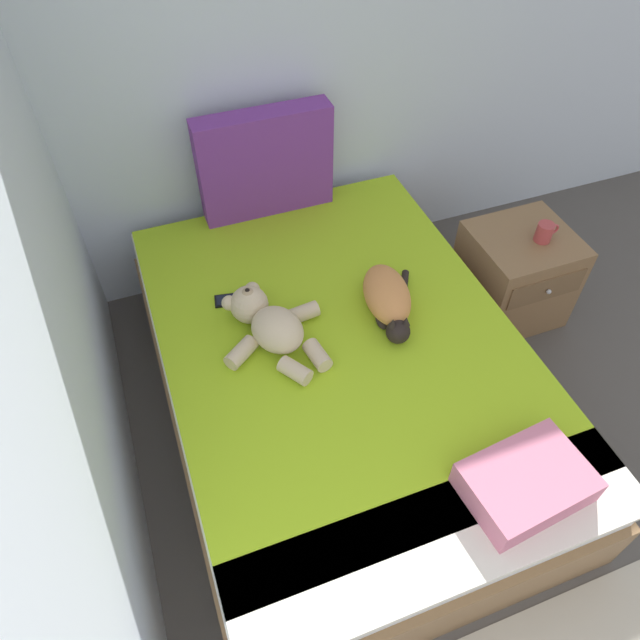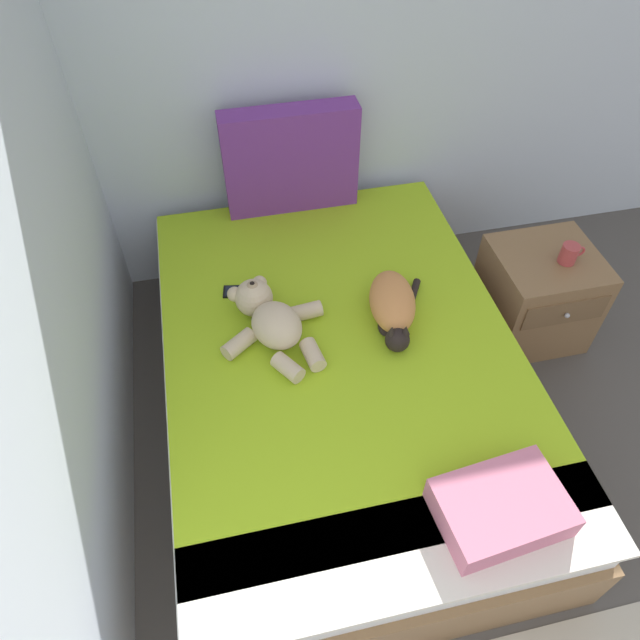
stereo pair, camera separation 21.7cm
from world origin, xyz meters
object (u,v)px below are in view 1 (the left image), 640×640
nightstand (514,275)px  teddy_bear (269,323)px  patterned_cushion (265,163)px  cell_phone (232,300)px  throw_pillow (526,482)px  bed (340,377)px  cat (388,298)px  mug (545,232)px

nightstand → teddy_bear: bearing=-173.0°
patterned_cushion → cell_phone: (-0.34, -0.58, -0.26)m
throw_pillow → bed: bearing=111.4°
cat → cell_phone: size_ratio=2.66×
bed → teddy_bear: (-0.27, 0.13, 0.33)m
cat → cell_phone: cat is taller
cell_phone → mug: bearing=-4.7°
cell_phone → mug: size_ratio=1.32×
teddy_bear → cell_phone: bearing=111.3°
patterned_cushion → cat: size_ratio=1.54×
patterned_cushion → nightstand: 1.39m
teddy_bear → throw_pillow: teddy_bear is taller
patterned_cushion → mug: patterned_cushion is taller
teddy_bear → mug: bearing=5.1°
bed → patterned_cushion: size_ratio=3.20×
bed → mug: 1.21m
patterned_cushion → cat: (0.27, -0.86, -0.19)m
patterned_cushion → cell_phone: size_ratio=4.10×
throw_pillow → cell_phone: bearing=119.8°
nightstand → throw_pillow: bearing=-124.6°
cell_phone → throw_pillow: size_ratio=0.40×
patterned_cushion → teddy_bear: patterned_cushion is taller
bed → throw_pillow: size_ratio=5.20×
teddy_bear → nightstand: teddy_bear is taller
bed → patterned_cushion: 1.08m
patterned_cushion → teddy_bear: (-0.25, -0.83, -0.19)m
cell_phone → nightstand: 1.48m
cat → mug: cat is taller
bed → nightstand: bed is taller
mug → bed: bearing=-167.5°
teddy_bear → nightstand: (1.35, 0.17, -0.33)m
throw_pillow → mug: 1.35m
cat → teddy_bear: 0.51m
teddy_bear → nightstand: bearing=7.0°
bed → nightstand: size_ratio=4.13×
nightstand → patterned_cushion: bearing=149.3°
throw_pillow → nightstand: throw_pillow is taller
cat → throw_pillow: cat is taller
cat → cell_phone: bearing=154.8°
patterned_cushion → bed: bearing=-88.8°
teddy_bear → mug: size_ratio=4.46×
cell_phone → mug: mug is taller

